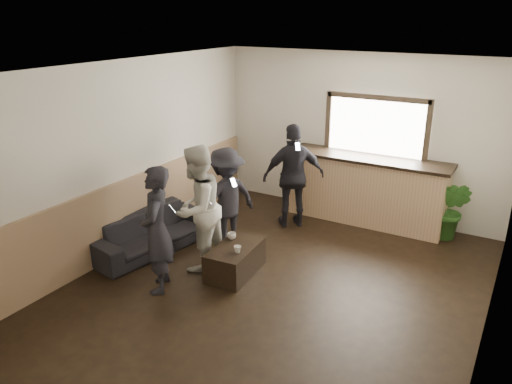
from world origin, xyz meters
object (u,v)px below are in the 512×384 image
Objects in this scene: coffee_table at (235,260)px; person_b at (197,208)px; person_c at (226,198)px; person_a at (157,230)px; cup_b at (238,249)px; sofa at (151,232)px; potted_plant at (451,210)px; bar_counter at (367,186)px; person_d at (294,176)px; cup_a at (232,236)px.

person_b is at bearing -172.47° from coffee_table.
person_a is at bearing 21.68° from person_c.
sofa is at bearing 175.15° from cup_b.
potted_plant is at bearing -45.01° from sofa.
potted_plant is (2.34, 2.63, 0.28)m from coffee_table.
potted_plant is (1.39, -0.05, -0.15)m from bar_counter.
bar_counter reaches higher than person_d.
bar_counter reaches higher than coffee_table.
coffee_table is 0.52× the size of person_b.
person_d reaches higher than sofa.
cup_a is at bearing -135.59° from potted_plant.
person_d is (0.12, 1.71, 0.41)m from cup_a.
potted_plant is at bearing 128.96° from person_b.
potted_plant is at bearing 157.99° from person_d.
coffee_table is 0.31m from cup_b.
bar_counter is 2.93× the size of coffee_table.
person_b is at bearing -118.80° from bar_counter.
person_b is (0.08, 0.75, 0.05)m from person_a.
cup_b is 2.06m from person_d.
person_d is (-0.99, -0.79, 0.23)m from bar_counter.
bar_counter reaches higher than potted_plant.
cup_a is 0.07× the size of person_a.
person_a is at bearing -137.90° from cup_b.
cup_a is (-1.11, -2.50, -0.19)m from bar_counter.
bar_counter is 1.62× the size of person_a.
bar_counter reaches higher than person_c.
cup_b is 0.81m from person_b.
person_c is at bearing 27.21° from person_d.
person_c is (-0.41, 0.49, 0.32)m from cup_a.
person_c is (0.07, 1.49, -0.05)m from person_a.
person_b is at bearing 35.90° from person_d.
person_b reaches higher than person_d.
sofa is at bearing -132.59° from bar_counter.
bar_counter is 22.80× the size of cup_a.
sofa reaches higher than cup_b.
potted_plant is 3.52m from person_c.
bar_counter is 2.52m from person_c.
cup_b is at bearing -46.65° from cup_a.
cup_b is at bearing 100.58° from person_a.
coffee_table is 0.88m from person_b.
cup_b is at bearing 65.38° from person_c.
sofa is 1.24m from person_c.
cup_b is (1.62, -0.14, 0.17)m from sofa.
person_b reaches higher than person_c.
coffee_table is at bearing 64.88° from person_c.
person_a is (-1.59, -3.49, 0.19)m from bar_counter.
person_b reaches higher than coffee_table.
coffee_table is at bearing -46.81° from cup_a.
person_a reaches higher than cup_b.
potted_plant is 0.63× the size of person_c.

